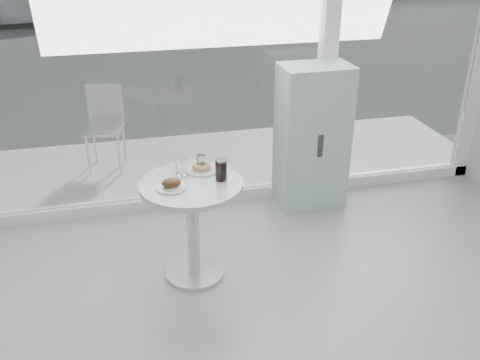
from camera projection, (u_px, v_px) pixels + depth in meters
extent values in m
cube|color=white|center=(229.00, 194.00, 5.06)|extent=(5.00, 0.12, 0.10)
cube|color=white|center=(329.00, 34.00, 4.60)|extent=(0.14, 0.14, 3.00)
cube|color=white|center=(133.00, 56.00, 4.30)|extent=(3.21, 0.02, 2.60)
cube|color=white|center=(409.00, 41.00, 4.80)|extent=(1.41, 0.02, 2.60)
cylinder|color=silver|center=(195.00, 272.00, 4.01)|extent=(0.44, 0.44, 0.03)
cylinder|color=silver|center=(193.00, 232.00, 3.85)|extent=(0.09, 0.09, 0.70)
cylinder|color=white|center=(191.00, 185.00, 3.69)|extent=(0.72, 0.72, 0.04)
cube|color=silver|center=(213.00, 162.00, 5.77)|extent=(5.60, 1.60, 0.05)
cube|color=#3D3D3D|center=(139.00, 2.00, 16.40)|extent=(40.00, 24.00, 0.00)
cube|color=#A5D2BD|center=(312.00, 137.00, 4.75)|extent=(0.61, 0.42, 1.29)
cube|color=#333333|center=(321.00, 146.00, 4.57)|extent=(0.04, 0.02, 0.20)
cylinder|color=silver|center=(88.00, 155.00, 5.36)|extent=(0.02, 0.02, 0.41)
cylinder|color=silver|center=(119.00, 155.00, 5.37)|extent=(0.02, 0.02, 0.41)
cylinder|color=silver|center=(95.00, 143.00, 5.64)|extent=(0.02, 0.02, 0.41)
cylinder|color=silver|center=(124.00, 143.00, 5.65)|extent=(0.02, 0.02, 0.41)
cube|color=silver|center=(104.00, 129.00, 5.41)|extent=(0.43, 0.43, 0.03)
cube|color=silver|center=(105.00, 103.00, 5.47)|extent=(0.36, 0.09, 0.41)
cylinder|color=silver|center=(172.00, 187.00, 3.60)|extent=(0.21, 0.21, 0.01)
cube|color=white|center=(175.00, 186.00, 3.59)|extent=(0.10, 0.09, 0.00)
ellipsoid|color=#331E0E|center=(171.00, 183.00, 3.58)|extent=(0.13, 0.10, 0.06)
ellipsoid|color=#331E0E|center=(176.00, 182.00, 3.61)|extent=(0.06, 0.06, 0.03)
cylinder|color=silver|center=(202.00, 170.00, 3.85)|extent=(0.24, 0.24, 0.01)
torus|color=tan|center=(202.00, 166.00, 3.83)|extent=(0.14, 0.14, 0.05)
cylinder|color=white|center=(181.00, 166.00, 3.75)|extent=(0.08, 0.08, 0.13)
cylinder|color=white|center=(182.00, 170.00, 3.77)|extent=(0.07, 0.07, 0.07)
cylinder|color=white|center=(201.00, 163.00, 3.83)|extent=(0.07, 0.07, 0.11)
cylinder|color=white|center=(202.00, 166.00, 3.84)|extent=(0.06, 0.06, 0.06)
cylinder|color=white|center=(221.00, 170.00, 3.68)|extent=(0.08, 0.08, 0.15)
cylinder|color=black|center=(221.00, 170.00, 3.68)|extent=(0.07, 0.07, 0.14)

